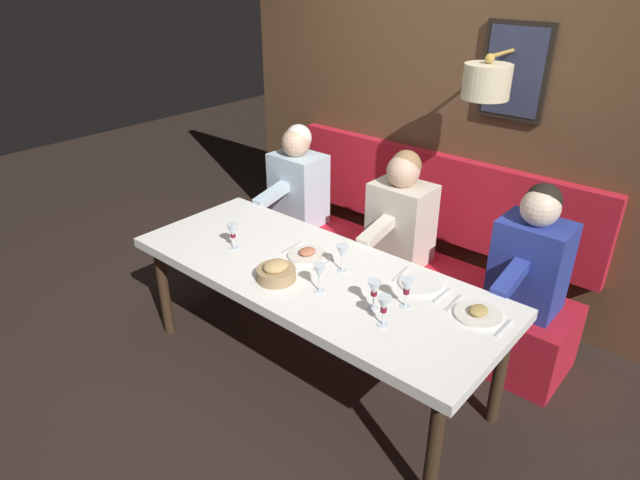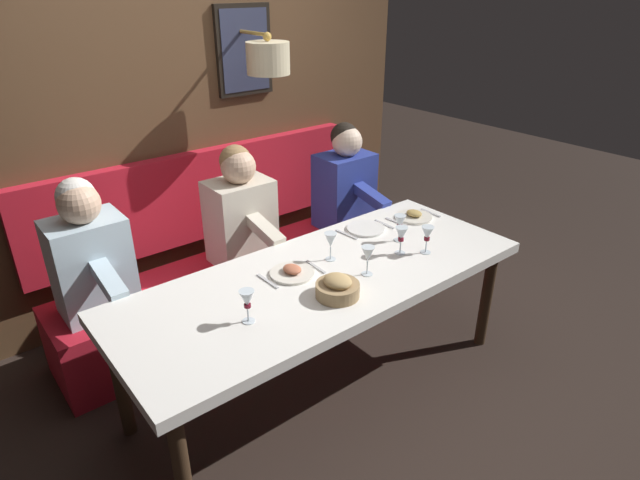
# 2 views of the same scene
# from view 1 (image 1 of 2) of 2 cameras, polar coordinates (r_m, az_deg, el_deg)

# --- Properties ---
(ground_plane) EXTENTS (12.00, 12.00, 0.00)m
(ground_plane) POSITION_cam_1_polar(r_m,az_deg,el_deg) (3.59, -0.68, -13.41)
(ground_plane) COLOR black
(dining_table) EXTENTS (0.90, 2.28, 0.74)m
(dining_table) POSITION_cam_1_polar(r_m,az_deg,el_deg) (3.19, -0.74, -4.18)
(dining_table) COLOR white
(dining_table) RESTS_ON ground_plane
(banquette_bench) EXTENTS (0.52, 2.48, 0.45)m
(banquette_bench) POSITION_cam_1_polar(r_m,az_deg,el_deg) (4.04, 7.71, -4.60)
(banquette_bench) COLOR red
(banquette_bench) RESTS_ON ground_plane
(back_wall_panel) EXTENTS (0.59, 3.68, 2.90)m
(back_wall_panel) POSITION_cam_1_polar(r_m,az_deg,el_deg) (4.05, 13.46, 12.68)
(back_wall_panel) COLOR brown
(back_wall_panel) RESTS_ON ground_plane
(diner_nearest) EXTENTS (0.60, 0.40, 0.79)m
(diner_nearest) POSITION_cam_1_polar(r_m,az_deg,el_deg) (3.41, 21.24, -1.30)
(diner_nearest) COLOR #283893
(diner_nearest) RESTS_ON banquette_bench
(diner_near) EXTENTS (0.60, 0.40, 0.79)m
(diner_near) POSITION_cam_1_polar(r_m,az_deg,el_deg) (3.75, 8.46, 2.94)
(diner_near) COLOR beige
(diner_near) RESTS_ON banquette_bench
(diner_middle) EXTENTS (0.60, 0.40, 0.79)m
(diner_middle) POSITION_cam_1_polar(r_m,az_deg,el_deg) (4.29, -2.35, 6.39)
(diner_middle) COLOR silver
(diner_middle) RESTS_ON banquette_bench
(place_setting_0) EXTENTS (0.24, 0.31, 0.05)m
(place_setting_0) POSITION_cam_1_polar(r_m,az_deg,el_deg) (3.30, -1.33, -1.47)
(place_setting_0) COLOR silver
(place_setting_0) RESTS_ON dining_table
(place_setting_1) EXTENTS (0.24, 0.31, 0.01)m
(place_setting_1) POSITION_cam_1_polar(r_m,az_deg,el_deg) (3.07, 10.45, -4.52)
(place_setting_1) COLOR white
(place_setting_1) RESTS_ON dining_table
(place_setting_2) EXTENTS (0.24, 0.31, 0.05)m
(place_setting_2) POSITION_cam_1_polar(r_m,az_deg,el_deg) (2.88, 16.17, -7.37)
(place_setting_2) COLOR silver
(place_setting_2) RESTS_ON dining_table
(wine_glass_0) EXTENTS (0.07, 0.07, 0.16)m
(wine_glass_0) POSITION_cam_1_polar(r_m,az_deg,el_deg) (3.10, 2.35, -1.35)
(wine_glass_0) COLOR silver
(wine_glass_0) RESTS_ON dining_table
(wine_glass_1) EXTENTS (0.07, 0.07, 0.16)m
(wine_glass_1) POSITION_cam_1_polar(r_m,az_deg,el_deg) (2.90, -0.06, -3.41)
(wine_glass_1) COLOR silver
(wine_glass_1) RESTS_ON dining_table
(wine_glass_2) EXTENTS (0.07, 0.07, 0.16)m
(wine_glass_2) POSITION_cam_1_polar(r_m,az_deg,el_deg) (2.66, 6.68, -6.78)
(wine_glass_2) COLOR silver
(wine_glass_2) RESTS_ON dining_table
(wine_glass_3) EXTENTS (0.07, 0.07, 0.16)m
(wine_glass_3) POSITION_cam_1_polar(r_m,az_deg,el_deg) (2.81, 9.02, -4.91)
(wine_glass_3) COLOR silver
(wine_glass_3) RESTS_ON dining_table
(wine_glass_4) EXTENTS (0.07, 0.07, 0.16)m
(wine_glass_4) POSITION_cam_1_polar(r_m,az_deg,el_deg) (2.78, 5.66, -5.12)
(wine_glass_4) COLOR silver
(wine_glass_4) RESTS_ON dining_table
(wine_glass_5) EXTENTS (0.07, 0.07, 0.16)m
(wine_glass_5) POSITION_cam_1_polar(r_m,az_deg,el_deg) (3.38, -9.09, 0.87)
(wine_glass_5) COLOR silver
(wine_glass_5) RESTS_ON dining_table
(bread_bowl) EXTENTS (0.22, 0.22, 0.12)m
(bread_bowl) POSITION_cam_1_polar(r_m,az_deg,el_deg) (3.05, -4.60, -3.34)
(bread_bowl) COLOR #9E7F56
(bread_bowl) RESTS_ON dining_table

